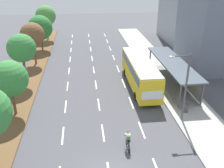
% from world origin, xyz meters
% --- Properties ---
extents(median_strip, '(2.60, 52.00, 0.12)m').
position_xyz_m(median_strip, '(-8.30, 20.00, 0.06)').
color(median_strip, brown).
rests_on(median_strip, ground).
extents(sidewalk_right, '(4.50, 52.00, 0.15)m').
position_xyz_m(sidewalk_right, '(9.25, 20.00, 0.07)').
color(sidewalk_right, '#ADAAA3').
rests_on(sidewalk_right, ground).
extents(lane_divider_left, '(0.14, 48.07, 0.01)m').
position_xyz_m(lane_divider_left, '(-3.50, 18.53, 0.00)').
color(lane_divider_left, white).
rests_on(lane_divider_left, ground).
extents(lane_divider_center, '(0.14, 48.07, 0.01)m').
position_xyz_m(lane_divider_center, '(0.00, 18.53, 0.00)').
color(lane_divider_center, white).
rests_on(lane_divider_center, ground).
extents(lane_divider_right, '(0.14, 48.07, 0.01)m').
position_xyz_m(lane_divider_right, '(3.50, 18.53, 0.00)').
color(lane_divider_right, white).
rests_on(lane_divider_right, ground).
extents(bus_shelter, '(2.90, 12.60, 2.86)m').
position_xyz_m(bus_shelter, '(9.53, 14.86, 1.87)').
color(bus_shelter, gray).
rests_on(bus_shelter, sidewalk_right).
extents(bus, '(2.54, 11.29, 3.37)m').
position_xyz_m(bus, '(5.25, 14.88, 2.07)').
color(bus, yellow).
rests_on(bus, ground).
extents(cyclist, '(0.46, 1.82, 1.71)m').
position_xyz_m(cyclist, '(1.81, 3.55, 0.79)').
color(cyclist, black).
rests_on(cyclist, ground).
extents(median_tree_second, '(3.48, 3.48, 5.48)m').
position_xyz_m(median_tree_second, '(-8.32, 9.95, 3.85)').
color(median_tree_second, brown).
rests_on(median_tree_second, median_strip).
extents(median_tree_third, '(3.36, 3.36, 6.25)m').
position_xyz_m(median_tree_third, '(-8.54, 17.12, 4.67)').
color(median_tree_third, brown).
rests_on(median_tree_third, median_strip).
extents(median_tree_fourth, '(3.46, 3.46, 6.15)m').
position_xyz_m(median_tree_fourth, '(-8.49, 24.28, 4.52)').
color(median_tree_fourth, brown).
rests_on(median_tree_fourth, median_strip).
extents(median_tree_fifth, '(4.17, 4.17, 5.96)m').
position_xyz_m(median_tree_fifth, '(-8.44, 31.44, 3.99)').
color(median_tree_fifth, brown).
rests_on(median_tree_fifth, median_strip).
extents(median_tree_farthest, '(3.90, 3.90, 6.60)m').
position_xyz_m(median_tree_farthest, '(-8.26, 38.60, 4.75)').
color(median_tree_farthest, brown).
rests_on(median_tree_farthest, median_strip).
extents(streetlight, '(1.91, 0.24, 6.50)m').
position_xyz_m(streetlight, '(7.42, 6.91, 3.89)').
color(streetlight, '#4C4C51').
rests_on(streetlight, sidewalk_right).
extents(trash_bin, '(0.52, 0.52, 0.85)m').
position_xyz_m(trash_bin, '(8.45, 8.18, 0.57)').
color(trash_bin, '#4C4C51').
rests_on(trash_bin, sidewalk_right).
extents(building_near_right, '(8.77, 9.27, 18.51)m').
position_xyz_m(building_near_right, '(17.40, 20.46, 9.25)').
color(building_near_right, slate).
rests_on(building_near_right, ground).
extents(building_mid_right, '(11.90, 13.91, 14.30)m').
position_xyz_m(building_mid_right, '(20.79, 33.78, 7.15)').
color(building_mid_right, '#8E939E').
rests_on(building_mid_right, ground).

